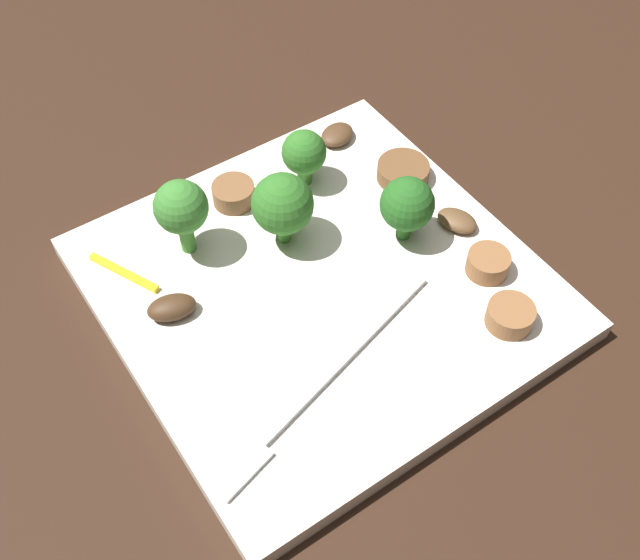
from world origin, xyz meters
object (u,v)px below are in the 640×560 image
object	(u,v)px
mushroom_0	(172,307)
broccoli_floret_2	(181,209)
broccoli_floret_1	(405,203)
fork	(312,392)
sausage_slice_3	(510,316)
plate	(320,287)
sausage_slice_2	(403,172)
mushroom_2	(457,221)
broccoli_floret_0	(304,153)
sausage_slice_0	(234,194)
broccoli_floret_3	(278,207)
sausage_slice_1	(488,263)
mushroom_1	(337,135)
pepper_strip_0	(124,273)

from	to	relation	value
mushroom_0	broccoli_floret_2	bearing A→B (deg)	-128.94
broccoli_floret_1	fork	bearing A→B (deg)	29.90
sausage_slice_3	broccoli_floret_2	bearing A→B (deg)	-50.67
sausage_slice_3	mushroom_0	bearing A→B (deg)	-36.02
plate	broccoli_floret_1	size ratio (longest dim) A/B	5.38
fork	broccoli_floret_1	world-z (taller)	broccoli_floret_1
fork	sausage_slice_3	size ratio (longest dim) A/B	6.26
sausage_slice_2	mushroom_2	bearing A→B (deg)	91.77
fork	broccoli_floret_0	size ratio (longest dim) A/B	4.20
sausage_slice_0	mushroom_0	world-z (taller)	sausage_slice_0
broccoli_floret_3	sausage_slice_0	xyz separation A→B (m)	(0.01, -0.05, -0.02)
plate	broccoli_floret_2	size ratio (longest dim) A/B	4.56
sausage_slice_0	sausage_slice_3	distance (m)	0.20
broccoli_floret_1	broccoli_floret_3	size ratio (longest dim) A/B	0.90
sausage_slice_3	mushroom_2	size ratio (longest dim) A/B	1.03
broccoli_floret_3	mushroom_2	world-z (taller)	broccoli_floret_3
sausage_slice_0	mushroom_2	xyz separation A→B (m)	(-0.11, 0.10, -0.00)
broccoli_floret_3	sausage_slice_1	world-z (taller)	broccoli_floret_3
sausage_slice_1	plate	bearing A→B (deg)	-30.07
sausage_slice_3	mushroom_1	world-z (taller)	sausage_slice_3
fork	mushroom_2	xyz separation A→B (m)	(-0.15, -0.05, 0.00)
sausage_slice_1	broccoli_floret_1	bearing A→B (deg)	-65.33
broccoli_floret_0	mushroom_0	xyz separation A→B (m)	(0.13, 0.05, -0.02)
sausage_slice_1	sausage_slice_2	xyz separation A→B (m)	(-0.01, -0.09, -0.00)
mushroom_0	mushroom_1	world-z (taller)	mushroom_0
mushroom_2	pepper_strip_0	size ratio (longest dim) A/B	0.52
fork	broccoli_floret_3	size ratio (longest dim) A/B	3.40
sausage_slice_0	mushroom_2	size ratio (longest dim) A/B	1.04
broccoli_floret_1	broccoli_floret_3	bearing A→B (deg)	-29.77
broccoli_floret_0	mushroom_1	xyz separation A→B (m)	(-0.04, -0.02, -0.02)
sausage_slice_3	mushroom_0	world-z (taller)	sausage_slice_3
fork	broccoli_floret_3	distance (m)	0.12
plate	broccoli_floret_1	bearing A→B (deg)	-178.34
fork	sausage_slice_0	world-z (taller)	sausage_slice_0
plate	mushroom_0	size ratio (longest dim) A/B	8.55
sausage_slice_1	pepper_strip_0	xyz separation A→B (m)	(0.19, -0.12, -0.01)
broccoli_floret_1	broccoli_floret_2	xyz separation A→B (m)	(0.12, -0.07, 0.01)
fork	sausage_slice_0	distance (m)	0.16
fork	pepper_strip_0	size ratio (longest dim) A/B	3.39
broccoli_floret_1	broccoli_floret_2	distance (m)	0.14
sausage_slice_2	mushroom_2	size ratio (longest dim) A/B	1.31
fork	mushroom_2	distance (m)	0.16
sausage_slice_3	mushroom_1	size ratio (longest dim) A/B	1.06
sausage_slice_2	mushroom_1	world-z (taller)	sausage_slice_2
sausage_slice_2	plate	bearing A→B (deg)	23.41
broccoli_floret_2	mushroom_2	xyz separation A→B (m)	(-0.15, 0.08, -0.03)
sausage_slice_0	sausage_slice_3	world-z (taller)	same
sausage_slice_1	sausage_slice_3	world-z (taller)	same
sausage_slice_3	plate	bearing A→B (deg)	-50.09
fork	mushroom_0	size ratio (longest dim) A/B	6.03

